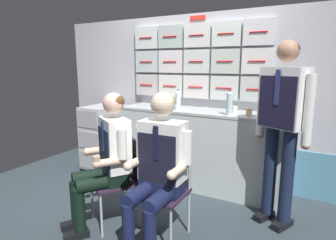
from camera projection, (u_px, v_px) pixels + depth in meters
name	position (u px, v px, depth m)	size (l,w,h in m)	color
ground	(136.00, 222.00, 2.81)	(4.80, 4.80, 0.04)	#2C353B
galley_bulkhead	(194.00, 96.00, 3.77)	(4.20, 0.14, 2.15)	#B5B5BE
galley_counter	(199.00, 148.00, 3.55)	(2.04, 0.53, 0.97)	#B7C0BE
service_trolley	(104.00, 135.00, 4.12)	(0.40, 0.65, 0.94)	black
folding_chair_left	(124.00, 172.00, 2.72)	(0.55, 0.55, 0.83)	#A8AAAF
crew_member_left	(107.00, 155.00, 2.62)	(0.62, 0.69, 1.27)	black
folding_chair_center	(167.00, 180.00, 2.53)	(0.41, 0.41, 0.83)	#A8AAAF
crew_member_center	(158.00, 163.00, 2.35)	(0.53, 0.64, 1.30)	black
crew_member_standing	(283.00, 118.00, 2.58)	(0.50, 0.38, 1.73)	black
water_bottle_blue_cap	(230.00, 103.00, 3.08)	(0.07, 0.07, 0.28)	silver
water_bottle_clear	(178.00, 100.00, 3.48)	(0.06, 0.06, 0.25)	silver
paper_cup_blue	(249.00, 112.00, 3.04)	(0.06, 0.06, 0.08)	tan
paper_cup_tan	(270.00, 113.00, 3.05)	(0.07, 0.07, 0.07)	navy
coffee_cup_spare	(235.00, 109.00, 3.23)	(0.07, 0.07, 0.08)	silver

